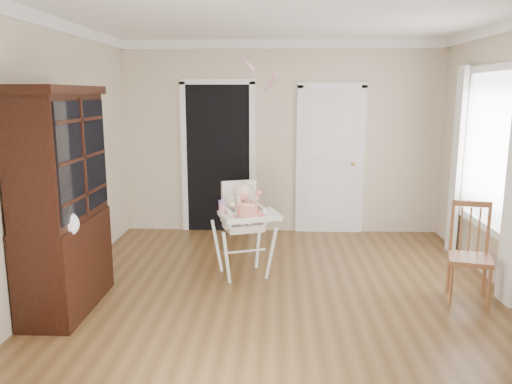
{
  "coord_description": "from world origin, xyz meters",
  "views": [
    {
      "loc": [
        -0.04,
        -4.59,
        1.97
      ],
      "look_at": [
        -0.27,
        0.55,
        0.96
      ],
      "focal_mm": 35.0,
      "sensor_mm": 36.0,
      "label": 1
    }
  ],
  "objects_px": {
    "sippy_cup": "(222,207)",
    "china_cabinet": "(62,201)",
    "cake": "(248,211)",
    "high_chair": "(243,218)",
    "dining_chair": "(470,255)"
  },
  "relations": [
    {
      "from": "high_chair",
      "to": "cake",
      "type": "relative_size",
      "value": 3.85
    },
    {
      "from": "cake",
      "to": "china_cabinet",
      "type": "xyz_separation_m",
      "value": [
        -1.64,
        -0.65,
        0.23
      ]
    },
    {
      "from": "high_chair",
      "to": "china_cabinet",
      "type": "distance_m",
      "value": 1.86
    },
    {
      "from": "sippy_cup",
      "to": "china_cabinet",
      "type": "height_order",
      "value": "china_cabinet"
    },
    {
      "from": "cake",
      "to": "sippy_cup",
      "type": "height_order",
      "value": "sippy_cup"
    },
    {
      "from": "high_chair",
      "to": "dining_chair",
      "type": "xyz_separation_m",
      "value": [
        2.23,
        -0.56,
        -0.21
      ]
    },
    {
      "from": "sippy_cup",
      "to": "dining_chair",
      "type": "distance_m",
      "value": 2.5
    },
    {
      "from": "sippy_cup",
      "to": "china_cabinet",
      "type": "xyz_separation_m",
      "value": [
        -1.36,
        -0.77,
        0.21
      ]
    },
    {
      "from": "cake",
      "to": "sippy_cup",
      "type": "xyz_separation_m",
      "value": [
        -0.28,
        0.12,
        0.01
      ]
    },
    {
      "from": "dining_chair",
      "to": "cake",
      "type": "bearing_deg",
      "value": -173.01
    },
    {
      "from": "cake",
      "to": "high_chair",
      "type": "bearing_deg",
      "value": 103.38
    },
    {
      "from": "china_cabinet",
      "to": "dining_chair",
      "type": "height_order",
      "value": "china_cabinet"
    },
    {
      "from": "high_chair",
      "to": "cake",
      "type": "bearing_deg",
      "value": -96.55
    },
    {
      "from": "sippy_cup",
      "to": "dining_chair",
      "type": "xyz_separation_m",
      "value": [
        2.44,
        -0.4,
        -0.37
      ]
    },
    {
      "from": "high_chair",
      "to": "china_cabinet",
      "type": "relative_size",
      "value": 0.52
    }
  ]
}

